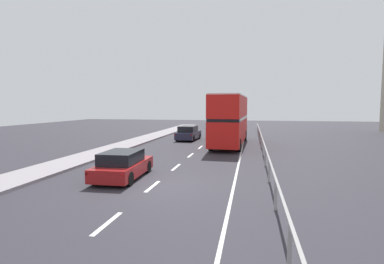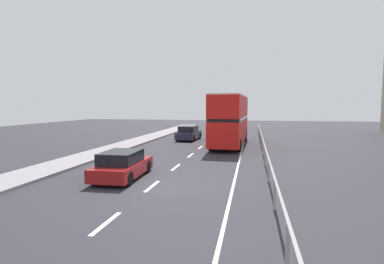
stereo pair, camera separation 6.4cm
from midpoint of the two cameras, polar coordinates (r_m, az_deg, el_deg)
ground_plane at (r=13.89m, az=-6.91°, el=-9.95°), size 75.30×120.00×0.10m
near_sidewalk_kerb at (r=17.13m, az=-28.87°, el=-7.27°), size 2.49×80.00×0.14m
lane_paint_markings at (r=21.77m, az=5.83°, el=-4.33°), size 3.63×46.00×0.01m
bridge_side_railing at (r=21.92m, az=13.39°, el=-2.06°), size 0.10×42.00×1.08m
double_decker_bus_red at (r=27.21m, az=7.37°, el=2.53°), size 2.83×11.03×4.43m
hatchback_car_near at (r=15.07m, az=-12.93°, el=-6.14°), size 1.95×4.15×1.35m
sedan_car_ahead at (r=30.94m, az=-0.57°, el=-0.24°), size 2.02×4.23×1.46m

